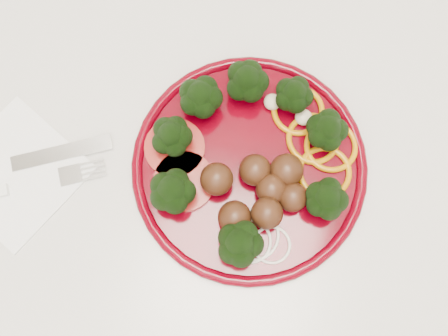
# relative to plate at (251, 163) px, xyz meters

# --- Properties ---
(counter) EXTENTS (2.40, 0.60, 0.90)m
(counter) POSITION_rel_plate_xyz_m (-0.01, -0.00, -0.47)
(counter) COLOR silver
(counter) RESTS_ON ground
(plate) EXTENTS (0.29, 0.29, 0.07)m
(plate) POSITION_rel_plate_xyz_m (0.00, 0.00, 0.00)
(plate) COLOR #4E000A
(plate) RESTS_ON counter
(napkin) EXTENTS (0.20, 0.20, 0.00)m
(napkin) POSITION_rel_plate_xyz_m (-0.28, -0.07, -0.02)
(napkin) COLOR white
(napkin) RESTS_ON counter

